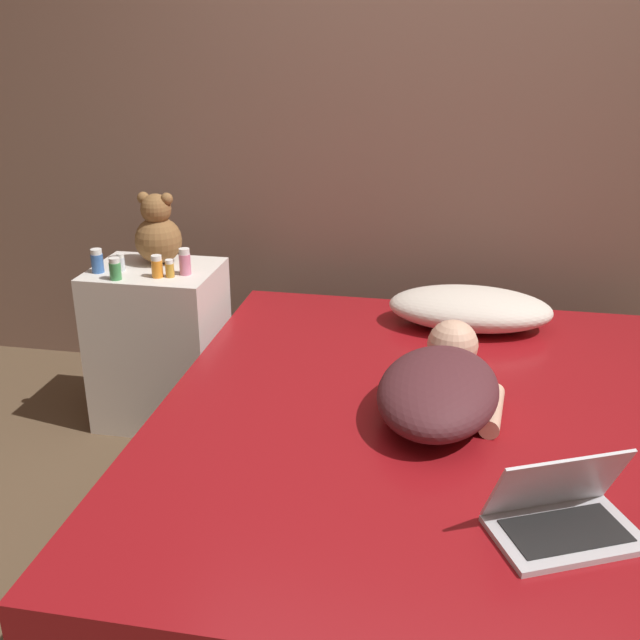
% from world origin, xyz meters
% --- Properties ---
extents(ground_plane, '(12.00, 12.00, 0.00)m').
position_xyz_m(ground_plane, '(0.00, 0.00, 0.00)').
color(ground_plane, brown).
extents(wall_back, '(8.00, 0.06, 2.60)m').
position_xyz_m(wall_back, '(0.00, 1.28, 1.30)').
color(wall_back, '#846656').
rests_on(wall_back, ground_plane).
extents(bed, '(1.76, 2.00, 0.51)m').
position_xyz_m(bed, '(0.00, 0.00, 0.25)').
color(bed, '#4C331E').
rests_on(bed, ground_plane).
extents(nightstand, '(0.51, 0.41, 0.68)m').
position_xyz_m(nightstand, '(-1.20, 0.69, 0.34)').
color(nightstand, silver).
rests_on(nightstand, ground_plane).
extents(pillow, '(0.63, 0.36, 0.15)m').
position_xyz_m(pillow, '(0.08, 0.74, 0.59)').
color(pillow, beige).
rests_on(pillow, bed).
extents(person_lying, '(0.41, 0.74, 0.17)m').
position_xyz_m(person_lying, '(-0.00, 0.03, 0.60)').
color(person_lying, '#4C2328').
rests_on(person_lying, bed).
extents(laptop, '(0.39, 0.33, 0.20)m').
position_xyz_m(laptop, '(0.30, -0.51, 0.56)').
color(laptop, silver).
rests_on(laptop, bed).
extents(teddy_bear, '(0.19, 0.19, 0.30)m').
position_xyz_m(teddy_bear, '(-1.20, 0.78, 0.81)').
color(teddy_bear, brown).
rests_on(teddy_bear, nightstand).
extents(bottle_amber, '(0.03, 0.03, 0.07)m').
position_xyz_m(bottle_amber, '(-1.09, 0.60, 0.72)').
color(bottle_amber, gold).
rests_on(bottle_amber, nightstand).
extents(bottle_orange, '(0.04, 0.04, 0.09)m').
position_xyz_m(bottle_orange, '(-1.14, 0.59, 0.73)').
color(bottle_orange, orange).
rests_on(bottle_orange, nightstand).
extents(bottle_pink, '(0.05, 0.05, 0.11)m').
position_xyz_m(bottle_pink, '(-1.04, 0.65, 0.74)').
color(bottle_pink, pink).
rests_on(bottle_pink, nightstand).
extents(bottle_clear, '(0.03, 0.03, 0.07)m').
position_xyz_m(bottle_clear, '(-1.31, 0.64, 0.72)').
color(bottle_clear, silver).
rests_on(bottle_clear, nightstand).
extents(bottle_green, '(0.05, 0.05, 0.09)m').
position_xyz_m(bottle_green, '(-1.29, 0.54, 0.73)').
color(bottle_green, '#3D8E4C').
rests_on(bottle_green, nightstand).
extents(bottle_blue, '(0.05, 0.05, 0.10)m').
position_xyz_m(bottle_blue, '(-1.40, 0.61, 0.73)').
color(bottle_blue, '#3866B2').
rests_on(bottle_blue, nightstand).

